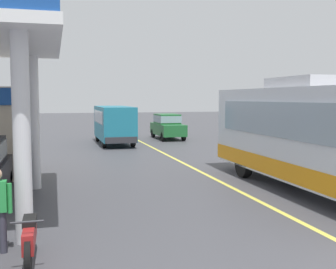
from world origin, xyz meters
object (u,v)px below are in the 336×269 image
(coach_bus_main, at_px, (324,140))
(motorcycle_parked_forecourt, at_px, (30,238))
(minibus_opposing_lane, at_px, (114,121))
(car_trailing_behind_bus, at_px, (167,125))

(coach_bus_main, relative_size, motorcycle_parked_forecourt, 6.13)
(coach_bus_main, relative_size, minibus_opposing_lane, 1.80)
(car_trailing_behind_bus, bearing_deg, minibus_opposing_lane, -151.06)
(coach_bus_main, xyz_separation_m, minibus_opposing_lane, (-4.26, 16.11, -0.25))
(motorcycle_parked_forecourt, bearing_deg, coach_bus_main, 20.92)
(car_trailing_behind_bus, bearing_deg, coach_bus_main, -89.96)
(coach_bus_main, height_order, minibus_opposing_lane, coach_bus_main)
(minibus_opposing_lane, relative_size, car_trailing_behind_bus, 1.46)
(minibus_opposing_lane, bearing_deg, motorcycle_parked_forecourt, -102.34)
(minibus_opposing_lane, height_order, motorcycle_parked_forecourt, minibus_opposing_lane)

